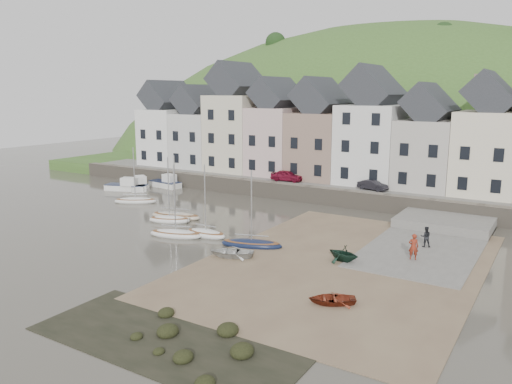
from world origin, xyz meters
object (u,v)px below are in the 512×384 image
Objects in this scene: rowboat_green at (343,253)px; car_right at (373,185)px; car_left at (287,176)px; rowboat_red at (332,299)px; rowboat_white at (232,252)px; person_dark at (426,237)px; person_red at (413,247)px; sailboat_0 at (135,200)px.

car_right is (-4.51, 19.21, 1.46)m from rowboat_green.
car_left is (-14.98, 19.21, 1.57)m from rowboat_green.
car_left is (-17.20, 26.37, 1.91)m from rowboat_red.
car_left reaches higher than car_right.
rowboat_white is 1.38× the size of rowboat_green.
car_left is at bearing -55.52° from person_dark.
rowboat_green is at bearing -146.78° from car_left.
person_red is 1.18× the size of person_dark.
rowboat_white is 15.10m from person_dark.
rowboat_red is (29.06, -13.53, 0.08)m from sailboat_0.
person_red is 25.18m from car_left.
rowboat_green is 19.78m from car_right.
car_right is at bearing 29.91° from sailboat_0.
car_right is at bearing 163.86° from rowboat_red.
rowboat_white is at bearing -174.79° from car_right.
car_right is (22.33, 12.84, 1.88)m from sailboat_0.
car_left reaches higher than person_dark.
person_red is 0.50× the size of car_left.
rowboat_white is 8.09m from rowboat_green.
sailboat_0 reaches higher than rowboat_green.
rowboat_white is at bearing -142.31° from rowboat_red.
car_right is (2.86, 22.52, 1.75)m from rowboat_white.
person_dark reaches higher than rowboat_green.
car_right reaches higher than rowboat_red.
car_left is at bearing 47.29° from sailboat_0.
rowboat_green is 7.65m from person_dark.
person_dark is 23.06m from car_left.
sailboat_0 is 27.58m from rowboat_green.
sailboat_0 reaches higher than person_red.
rowboat_green is 5.06m from person_red.
rowboat_white is 1.20× the size of rowboat_red.
person_red is (4.15, 2.87, 0.39)m from rowboat_green.
car_left is (-19.12, 16.34, 1.18)m from person_red.
car_left is (-19.14, 12.80, 1.32)m from person_dark.
rowboat_green is 7.51m from rowboat_red.
rowboat_white reaches higher than rowboat_red.
person_red is at bearing 135.74° from rowboat_green.
rowboat_red is 27.28m from car_right.
person_dark is at bearing -128.50° from car_left.
person_red is at bearing 95.85° from rowboat_white.
person_dark is (0.02, 3.54, -0.14)m from person_red.
rowboat_red is (2.22, -7.16, -0.34)m from rowboat_green.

